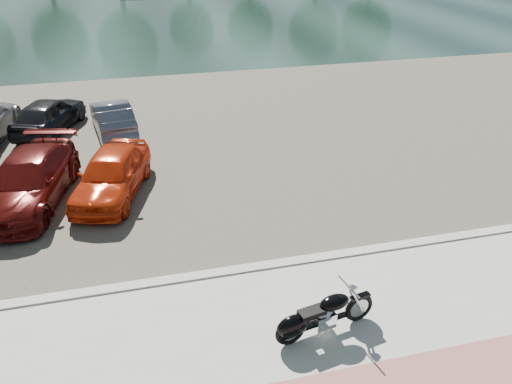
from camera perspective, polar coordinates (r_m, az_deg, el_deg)
ground at (r=11.22m, az=3.54°, el=-14.91°), size 200.00×200.00×0.00m
promenade at (r=10.52m, az=5.22°, el=-18.35°), size 60.00×6.00×0.10m
kerb at (r=12.63m, az=0.88°, el=-8.57°), size 60.00×0.30×0.14m
parking_lot at (r=20.38m, az=-5.55°, el=6.52°), size 60.00×18.00×0.04m
river at (r=48.37m, az=-11.22°, el=19.27°), size 120.00×40.00×0.00m
motorcycle at (r=10.61m, az=6.95°, el=-14.04°), size 2.31×0.84×1.05m
car_3 at (r=16.58m, az=-24.53°, el=1.22°), size 3.01×5.32×1.45m
car_4 at (r=16.13m, az=-16.18°, el=2.02°), size 2.85×4.54×1.44m
car_8 at (r=22.06m, az=-22.62°, el=8.17°), size 2.96×4.39×1.39m
car_9 at (r=21.04m, az=-16.11°, el=8.22°), size 2.01×4.15×1.31m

